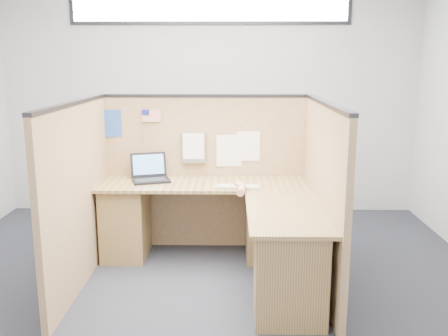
{
  "coord_description": "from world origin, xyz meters",
  "views": [
    {
      "loc": [
        0.26,
        -3.83,
        1.84
      ],
      "look_at": [
        0.19,
        0.5,
        0.91
      ],
      "focal_mm": 40.0,
      "sensor_mm": 36.0,
      "label": 1
    }
  ],
  "objects_px": {
    "keyboard": "(238,187)",
    "mouse": "(240,186)",
    "l_desk": "(223,231)",
    "laptop": "(152,174)"
  },
  "relations": [
    {
      "from": "mouse",
      "to": "laptop",
      "type": "bearing_deg",
      "value": 159.21
    },
    {
      "from": "keyboard",
      "to": "mouse",
      "type": "distance_m",
      "value": 0.02
    },
    {
      "from": "laptop",
      "to": "keyboard",
      "type": "height_order",
      "value": "laptop"
    },
    {
      "from": "keyboard",
      "to": "mouse",
      "type": "relative_size",
      "value": 4.24
    },
    {
      "from": "mouse",
      "to": "l_desk",
      "type": "bearing_deg",
      "value": -127.61
    },
    {
      "from": "laptop",
      "to": "mouse",
      "type": "height_order",
      "value": "laptop"
    },
    {
      "from": "l_desk",
      "to": "mouse",
      "type": "xyz_separation_m",
      "value": [
        0.15,
        0.19,
        0.36
      ]
    },
    {
      "from": "keyboard",
      "to": "mouse",
      "type": "bearing_deg",
      "value": 4.32
    },
    {
      "from": "l_desk",
      "to": "keyboard",
      "type": "relative_size",
      "value": 4.81
    },
    {
      "from": "l_desk",
      "to": "laptop",
      "type": "height_order",
      "value": "laptop"
    }
  ]
}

